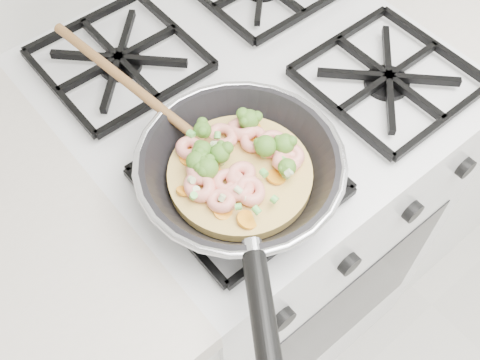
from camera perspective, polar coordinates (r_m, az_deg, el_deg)
stove at (r=1.28m, az=0.85°, el=-3.45°), size 0.60×0.60×0.92m
counter_right at (r=1.72m, az=22.11°, el=11.48°), size 1.00×0.60×0.90m
skillet at (r=0.74m, az=-0.11°, el=0.88°), size 0.33×0.61×0.09m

